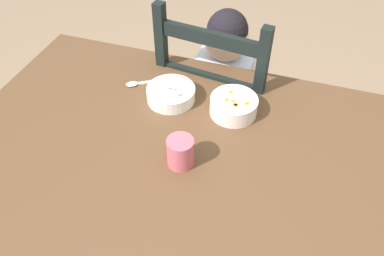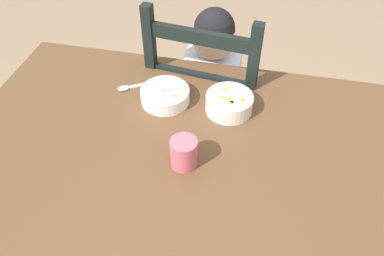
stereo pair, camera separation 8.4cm
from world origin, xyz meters
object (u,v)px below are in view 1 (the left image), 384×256
(spoon, at_px, (138,83))
(drinking_cup, at_px, (180,152))
(bowl_of_carrots, at_px, (234,105))
(dining_chair, at_px, (219,114))
(child_figure, at_px, (222,86))
(dining_table, at_px, (191,178))
(bowl_of_peas, at_px, (171,94))

(spoon, relative_size, drinking_cup, 1.41)
(bowl_of_carrots, height_order, spoon, bowl_of_carrots)
(dining_chair, distance_m, bowl_of_carrots, 0.46)
(dining_chair, relative_size, child_figure, 1.07)
(child_figure, distance_m, bowl_of_carrots, 0.36)
(dining_chair, height_order, child_figure, dining_chair)
(child_figure, distance_m, spoon, 0.38)
(bowl_of_carrots, bearing_deg, dining_chair, 111.27)
(dining_table, xyz_separation_m, drinking_cup, (-0.02, -0.03, 0.14))
(dining_table, xyz_separation_m, spoon, (-0.29, 0.27, 0.10))
(dining_table, height_order, drinking_cup, drinking_cup)
(dining_chair, bearing_deg, child_figure, -14.83)
(dining_chair, relative_size, bowl_of_carrots, 6.53)
(child_figure, distance_m, bowl_of_peas, 0.35)
(dining_chair, relative_size, drinking_cup, 11.18)
(dining_table, height_order, bowl_of_carrots, bowl_of_carrots)
(bowl_of_carrots, distance_m, spoon, 0.36)
(dining_table, distance_m, child_figure, 0.52)
(child_figure, bearing_deg, bowl_of_peas, -110.21)
(dining_chair, xyz_separation_m, spoon, (-0.24, -0.25, 0.30))
(bowl_of_peas, bearing_deg, dining_table, -57.36)
(child_figure, relative_size, drinking_cup, 10.49)
(dining_chair, xyz_separation_m, bowl_of_peas, (-0.10, -0.29, 0.32))
(drinking_cup, bearing_deg, bowl_of_peas, 115.93)
(dining_table, height_order, child_figure, child_figure)
(dining_table, xyz_separation_m, dining_chair, (-0.04, 0.52, -0.20))
(dining_table, height_order, dining_chair, dining_chair)
(child_figure, relative_size, spoon, 7.45)
(dining_table, height_order, spoon, spoon)
(spoon, bearing_deg, drinking_cup, -48.07)
(bowl_of_peas, height_order, spoon, bowl_of_peas)
(bowl_of_peas, bearing_deg, bowl_of_carrots, -0.00)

